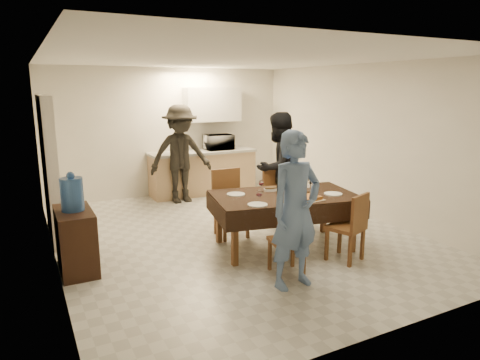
# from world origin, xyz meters

# --- Properties ---
(floor) EXTENTS (5.00, 6.00, 0.02)m
(floor) POSITION_xyz_m (0.00, 0.00, 0.00)
(floor) COLOR silver
(floor) RESTS_ON ground
(ceiling) EXTENTS (5.00, 6.00, 0.02)m
(ceiling) POSITION_xyz_m (0.00, 0.00, 2.60)
(ceiling) COLOR white
(ceiling) RESTS_ON wall_back
(wall_back) EXTENTS (5.00, 0.02, 2.60)m
(wall_back) POSITION_xyz_m (0.00, 3.00, 1.30)
(wall_back) COLOR silver
(wall_back) RESTS_ON floor
(wall_front) EXTENTS (5.00, 0.02, 2.60)m
(wall_front) POSITION_xyz_m (0.00, -3.00, 1.30)
(wall_front) COLOR silver
(wall_front) RESTS_ON floor
(wall_left) EXTENTS (0.02, 6.00, 2.60)m
(wall_left) POSITION_xyz_m (-2.50, 0.00, 1.30)
(wall_left) COLOR silver
(wall_left) RESTS_ON floor
(wall_right) EXTENTS (0.02, 6.00, 2.60)m
(wall_right) POSITION_xyz_m (2.50, 0.00, 1.30)
(wall_right) COLOR silver
(wall_right) RESTS_ON floor
(stub_partition) EXTENTS (0.15, 1.40, 2.10)m
(stub_partition) POSITION_xyz_m (-2.42, 1.20, 1.05)
(stub_partition) COLOR beige
(stub_partition) RESTS_ON floor
(kitchen_base_cabinet) EXTENTS (2.20, 0.60, 0.86)m
(kitchen_base_cabinet) POSITION_xyz_m (0.60, 2.68, 0.43)
(kitchen_base_cabinet) COLOR tan
(kitchen_base_cabinet) RESTS_ON floor
(kitchen_worktop) EXTENTS (2.24, 0.64, 0.05)m
(kitchen_worktop) POSITION_xyz_m (0.60, 2.68, 0.89)
(kitchen_worktop) COLOR #9F9F9A
(kitchen_worktop) RESTS_ON kitchen_base_cabinet
(upper_cabinet) EXTENTS (1.20, 0.34, 0.70)m
(upper_cabinet) POSITION_xyz_m (0.90, 2.82, 1.85)
(upper_cabinet) COLOR silver
(upper_cabinet) RESTS_ON wall_back
(dining_table) EXTENTS (2.13, 1.49, 0.76)m
(dining_table) POSITION_xyz_m (0.40, -0.74, 0.73)
(dining_table) COLOR black
(dining_table) RESTS_ON floor
(chair_near_left) EXTENTS (0.44, 0.44, 0.45)m
(chair_near_left) POSITION_xyz_m (-0.05, -1.57, 0.51)
(chair_near_left) COLOR brown
(chair_near_left) RESTS_ON floor
(chair_near_right) EXTENTS (0.53, 0.54, 0.49)m
(chair_near_right) POSITION_xyz_m (0.85, -1.58, 0.55)
(chair_near_right) COLOR brown
(chair_near_right) RESTS_ON floor
(chair_far_left) EXTENTS (0.48, 0.48, 0.54)m
(chair_far_left) POSITION_xyz_m (-0.05, -0.09, 0.61)
(chair_far_left) COLOR brown
(chair_far_left) RESTS_ON floor
(chair_far_right) EXTENTS (0.48, 0.48, 0.55)m
(chair_far_right) POSITION_xyz_m (0.85, -0.09, 0.62)
(chair_far_right) COLOR brown
(chair_far_right) RESTS_ON floor
(console) EXTENTS (0.41, 0.82, 0.76)m
(console) POSITION_xyz_m (-2.28, -0.23, 0.38)
(console) COLOR black
(console) RESTS_ON floor
(water_jug) EXTENTS (0.26, 0.26, 0.40)m
(water_jug) POSITION_xyz_m (-2.28, -0.23, 0.96)
(water_jug) COLOR #325EAC
(water_jug) RESTS_ON console
(wine_bottle) EXTENTS (0.08, 0.08, 0.33)m
(wine_bottle) POSITION_xyz_m (0.35, -0.69, 0.93)
(wine_bottle) COLOR black
(wine_bottle) RESTS_ON dining_table
(water_pitcher) EXTENTS (0.13, 0.13, 0.19)m
(water_pitcher) POSITION_xyz_m (0.75, -0.79, 0.86)
(water_pitcher) COLOR white
(water_pitcher) RESTS_ON dining_table
(savoury_tart) EXTENTS (0.43, 0.35, 0.05)m
(savoury_tart) POSITION_xyz_m (0.50, -1.12, 0.79)
(savoury_tart) COLOR #AD7332
(savoury_tart) RESTS_ON dining_table
(salad_bowl) EXTENTS (0.18, 0.18, 0.07)m
(salad_bowl) POSITION_xyz_m (0.70, -0.56, 0.79)
(salad_bowl) COLOR white
(salad_bowl) RESTS_ON dining_table
(mushroom_dish) EXTENTS (0.20, 0.20, 0.04)m
(mushroom_dish) POSITION_xyz_m (0.35, -0.46, 0.78)
(mushroom_dish) COLOR white
(mushroom_dish) RESTS_ON dining_table
(wine_glass_a) EXTENTS (0.08, 0.08, 0.18)m
(wine_glass_a) POSITION_xyz_m (-0.15, -0.99, 0.85)
(wine_glass_a) COLOR white
(wine_glass_a) RESTS_ON dining_table
(wine_glass_b) EXTENTS (0.09, 0.09, 0.20)m
(wine_glass_b) POSITION_xyz_m (0.95, -0.49, 0.86)
(wine_glass_b) COLOR white
(wine_glass_b) RESTS_ON dining_table
(wine_glass_c) EXTENTS (0.08, 0.08, 0.17)m
(wine_glass_c) POSITION_xyz_m (0.20, -0.44, 0.85)
(wine_glass_c) COLOR white
(wine_glass_c) RESTS_ON dining_table
(plate_near_left) EXTENTS (0.25, 0.25, 0.01)m
(plate_near_left) POSITION_xyz_m (-0.20, -1.04, 0.77)
(plate_near_left) COLOR white
(plate_near_left) RESTS_ON dining_table
(plate_near_right) EXTENTS (0.25, 0.25, 0.01)m
(plate_near_right) POSITION_xyz_m (1.00, -1.04, 0.77)
(plate_near_right) COLOR white
(plate_near_right) RESTS_ON dining_table
(plate_far_left) EXTENTS (0.25, 0.25, 0.01)m
(plate_far_left) POSITION_xyz_m (-0.20, -0.44, 0.77)
(plate_far_left) COLOR white
(plate_far_left) RESTS_ON dining_table
(plate_far_right) EXTENTS (0.24, 0.24, 0.01)m
(plate_far_right) POSITION_xyz_m (1.00, -0.44, 0.77)
(plate_far_right) COLOR white
(plate_far_right) RESTS_ON dining_table
(microwave) EXTENTS (0.57, 0.39, 0.32)m
(microwave) POSITION_xyz_m (0.97, 2.68, 1.07)
(microwave) COLOR silver
(microwave) RESTS_ON kitchen_worktop
(person_near) EXTENTS (0.67, 0.47, 1.76)m
(person_near) POSITION_xyz_m (-0.15, -1.79, 0.88)
(person_near) COLOR #5A77AD
(person_near) RESTS_ON floor
(person_far) EXTENTS (1.04, 0.90, 1.82)m
(person_far) POSITION_xyz_m (0.95, 0.31, 0.91)
(person_far) COLOR black
(person_far) RESTS_ON floor
(person_kitchen) EXTENTS (1.22, 0.70, 1.89)m
(person_kitchen) POSITION_xyz_m (-0.04, 2.23, 0.94)
(person_kitchen) COLOR black
(person_kitchen) RESTS_ON floor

